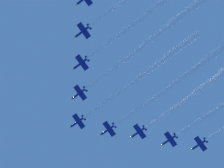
% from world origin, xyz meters
% --- Properties ---
extents(jet_lead, '(81.66, 16.36, 4.40)m').
position_xyz_m(jet_lead, '(23.44, 2.93, 217.47)').
color(jet_lead, navy).
extents(jet_port_inner, '(82.18, 17.13, 4.34)m').
position_xyz_m(jet_port_inner, '(32.87, -10.78, 216.49)').
color(jet_port_inner, navy).
extents(jet_starboard_inner, '(83.27, 16.42, 4.35)m').
position_xyz_m(jet_starboard_inner, '(36.68, 13.32, 214.27)').
color(jet_starboard_inner, navy).
extents(jet_starboard_mid, '(74.34, 16.05, 4.30)m').
position_xyz_m(jet_starboard_mid, '(43.03, 24.00, 217.53)').
color(jet_starboard_mid, navy).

